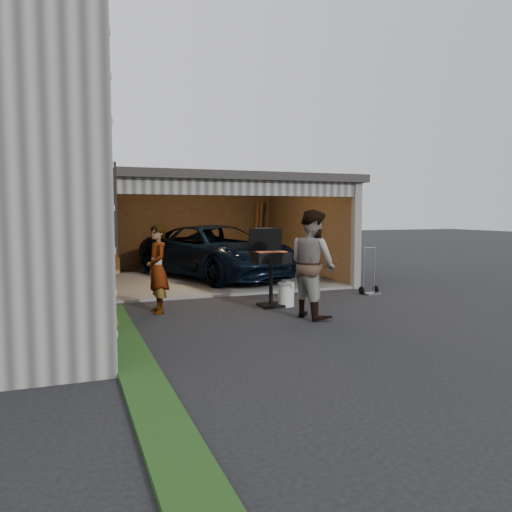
# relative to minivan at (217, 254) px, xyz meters

# --- Properties ---
(ground) EXTENTS (80.00, 80.00, 0.00)m
(ground) POSITION_rel_minivan_xyz_m (-1.03, -6.38, -0.76)
(ground) COLOR black
(ground) RESTS_ON ground
(groundcover_strip) EXTENTS (0.50, 8.00, 0.06)m
(groundcover_strip) POSITION_rel_minivan_xyz_m (-3.28, -7.38, -0.73)
(groundcover_strip) COLOR #193814
(groundcover_strip) RESTS_ON ground
(garage) EXTENTS (6.80, 6.30, 2.90)m
(garage) POSITION_rel_minivan_xyz_m (-0.27, 0.42, 1.11)
(garage) COLOR #605E59
(garage) RESTS_ON ground
(minivan) EXTENTS (4.16, 5.98, 1.52)m
(minivan) POSITION_rel_minivan_xyz_m (0.00, 0.00, 0.00)
(minivan) COLOR black
(minivan) RESTS_ON ground
(woman) EXTENTS (0.47, 0.66, 1.72)m
(woman) POSITION_rel_minivan_xyz_m (-2.43, -4.18, 0.10)
(woman) COLOR #9DB1C6
(woman) RESTS_ON ground
(man) EXTENTS (0.93, 1.10, 2.00)m
(man) POSITION_rel_minivan_xyz_m (0.19, -5.60, 0.24)
(man) COLOR #46211B
(man) RESTS_ON ground
(bbq_grill) EXTENTS (0.73, 0.64, 1.62)m
(bbq_grill) POSITION_rel_minivan_xyz_m (-0.13, -4.33, 0.20)
(bbq_grill) COLOR black
(bbq_grill) RESTS_ON ground
(propane_tank) EXTENTS (0.38, 0.38, 0.50)m
(propane_tank) POSITION_rel_minivan_xyz_m (0.19, -4.44, -0.51)
(propane_tank) COLOR silver
(propane_tank) RESTS_ON ground
(plywood_panel) EXTENTS (0.22, 0.80, 0.88)m
(plywood_panel) POSITION_rel_minivan_xyz_m (-3.37, -4.89, -0.32)
(plywood_panel) COLOR #58331E
(plywood_panel) RESTS_ON ground
(hand_truck) EXTENTS (0.48, 0.37, 1.13)m
(hand_truck) POSITION_rel_minivan_xyz_m (2.71, -3.74, -0.54)
(hand_truck) COLOR slate
(hand_truck) RESTS_ON ground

